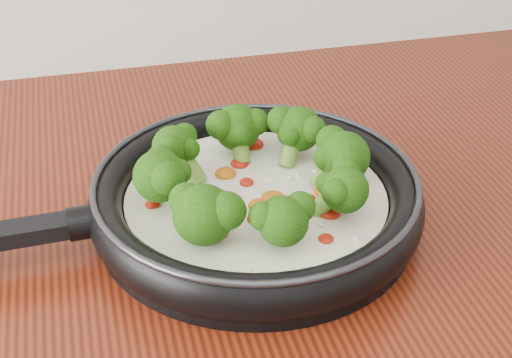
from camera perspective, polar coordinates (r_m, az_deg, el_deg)
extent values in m
cylinder|color=black|center=(0.72, 0.00, -2.99)|extent=(0.31, 0.31, 0.01)
torus|color=black|center=(0.70, 0.00, -1.48)|extent=(0.32, 0.32, 0.03)
torus|color=#2D2D33|center=(0.69, 0.00, -0.05)|extent=(0.31, 0.31, 0.01)
cylinder|color=black|center=(0.68, -12.74, -3.18)|extent=(0.03, 0.03, 0.03)
cylinder|color=silver|center=(0.71, 0.00, -1.93)|extent=(0.25, 0.25, 0.02)
ellipsoid|color=#AF1708|center=(0.65, 5.28, -4.49)|extent=(0.02, 0.02, 0.01)
ellipsoid|color=#AF1708|center=(0.75, -1.24, 1.16)|extent=(0.02, 0.02, 0.01)
ellipsoid|color=#B9590B|center=(0.73, -2.30, 0.41)|extent=(0.03, 0.03, 0.01)
ellipsoid|color=#AF1708|center=(0.70, 3.90, -1.56)|extent=(0.02, 0.02, 0.01)
ellipsoid|color=#AF1708|center=(0.70, 5.43, -1.48)|extent=(0.02, 0.02, 0.01)
ellipsoid|color=#B9590B|center=(0.70, 1.27, -1.48)|extent=(0.03, 0.03, 0.01)
ellipsoid|color=#AF1708|center=(0.68, 5.55, -2.53)|extent=(0.03, 0.03, 0.01)
ellipsoid|color=#AF1708|center=(0.69, -4.47, -1.74)|extent=(0.03, 0.03, 0.01)
ellipsoid|color=#B9590B|center=(0.70, -4.32, -1.27)|extent=(0.03, 0.03, 0.01)
ellipsoid|color=#AF1708|center=(0.78, -0.21, 2.61)|extent=(0.03, 0.03, 0.01)
ellipsoid|color=#AF1708|center=(0.65, -2.84, -4.06)|extent=(0.02, 0.02, 0.01)
ellipsoid|color=#B9590B|center=(0.71, 5.13, -0.89)|extent=(0.03, 0.03, 0.01)
ellipsoid|color=#AF1708|center=(0.72, -0.71, -0.25)|extent=(0.02, 0.02, 0.01)
ellipsoid|color=#AF1708|center=(0.67, 0.20, -2.98)|extent=(0.03, 0.03, 0.01)
ellipsoid|color=#B9590B|center=(0.68, -1.44, -2.32)|extent=(0.03, 0.03, 0.01)
ellipsoid|color=#AF1708|center=(0.69, 5.81, -1.72)|extent=(0.02, 0.02, 0.01)
ellipsoid|color=#AF1708|center=(0.75, -6.29, 1.28)|extent=(0.02, 0.02, 0.01)
ellipsoid|color=#B9590B|center=(0.69, 0.27, -2.03)|extent=(0.03, 0.03, 0.01)
ellipsoid|color=#AF1708|center=(0.69, -7.79, -1.89)|extent=(0.02, 0.02, 0.01)
ellipsoid|color=white|center=(0.61, -0.49, -6.98)|extent=(0.01, 0.01, 0.00)
ellipsoid|color=white|center=(0.65, 7.54, -4.53)|extent=(0.01, 0.01, 0.00)
ellipsoid|color=white|center=(0.67, -1.70, -2.87)|extent=(0.01, 0.01, 0.00)
ellipsoid|color=white|center=(0.74, 4.50, 0.60)|extent=(0.01, 0.01, 0.00)
ellipsoid|color=white|center=(0.68, -1.91, -2.24)|extent=(0.01, 0.01, 0.00)
ellipsoid|color=white|center=(0.73, 3.17, 0.26)|extent=(0.01, 0.01, 0.00)
ellipsoid|color=white|center=(0.70, -0.07, -1.21)|extent=(0.01, 0.01, 0.00)
ellipsoid|color=white|center=(0.70, 0.00, -1.41)|extent=(0.01, 0.01, 0.00)
ellipsoid|color=white|center=(0.73, 2.58, 0.06)|extent=(0.01, 0.01, 0.00)
ellipsoid|color=white|center=(0.68, 1.27, -2.64)|extent=(0.01, 0.01, 0.00)
ellipsoid|color=white|center=(0.77, -5.94, 1.73)|extent=(0.01, 0.01, 0.00)
ellipsoid|color=white|center=(0.74, -7.77, 0.63)|extent=(0.01, 0.01, 0.00)
ellipsoid|color=white|center=(0.70, 5.45, -1.56)|extent=(0.01, 0.01, 0.00)
ellipsoid|color=white|center=(0.70, 0.30, -1.43)|extent=(0.01, 0.01, 0.00)
ellipsoid|color=white|center=(0.70, -0.14, -1.22)|extent=(0.01, 0.00, 0.00)
ellipsoid|color=white|center=(0.67, 4.77, -3.34)|extent=(0.01, 0.01, 0.00)
ellipsoid|color=white|center=(0.73, -7.48, 0.15)|extent=(0.01, 0.01, 0.00)
ellipsoid|color=white|center=(0.69, 0.46, -1.66)|extent=(0.01, 0.01, 0.00)
ellipsoid|color=white|center=(0.70, 0.13, -1.17)|extent=(0.01, 0.01, 0.00)
ellipsoid|color=white|center=(0.72, 0.89, -0.07)|extent=(0.01, 0.01, 0.00)
cylinder|color=olive|center=(0.71, 5.29, 0.36)|extent=(0.03, 0.02, 0.03)
sphere|color=black|center=(0.71, 6.62, 1.64)|extent=(0.05, 0.05, 0.05)
sphere|color=black|center=(0.72, 5.73, 2.84)|extent=(0.03, 0.03, 0.03)
sphere|color=black|center=(0.69, 6.87, 1.25)|extent=(0.03, 0.03, 0.03)
sphere|color=black|center=(0.70, 5.32, 1.61)|extent=(0.03, 0.03, 0.02)
cylinder|color=olive|center=(0.75, 2.60, 2.12)|extent=(0.03, 0.03, 0.04)
sphere|color=black|center=(0.75, 3.23, 3.79)|extent=(0.05, 0.05, 0.05)
sphere|color=black|center=(0.75, 1.89, 4.43)|extent=(0.03, 0.03, 0.03)
sphere|color=black|center=(0.74, 4.28, 3.74)|extent=(0.03, 0.03, 0.03)
sphere|color=black|center=(0.74, 2.63, 3.37)|extent=(0.02, 0.02, 0.02)
cylinder|color=olive|center=(0.75, -1.15, 2.30)|extent=(0.02, 0.03, 0.03)
sphere|color=black|center=(0.76, -1.41, 3.91)|extent=(0.05, 0.05, 0.05)
sphere|color=black|center=(0.75, -2.67, 4.07)|extent=(0.03, 0.03, 0.03)
sphere|color=black|center=(0.76, -0.04, 4.30)|extent=(0.03, 0.03, 0.03)
sphere|color=black|center=(0.74, -1.15, 3.43)|extent=(0.02, 0.02, 0.02)
cylinder|color=olive|center=(0.72, -4.95, 0.94)|extent=(0.04, 0.03, 0.04)
sphere|color=black|center=(0.72, -6.22, 2.41)|extent=(0.04, 0.04, 0.04)
sphere|color=black|center=(0.70, -6.48, 2.28)|extent=(0.03, 0.03, 0.03)
sphere|color=black|center=(0.73, -5.38, 3.29)|extent=(0.02, 0.02, 0.02)
sphere|color=black|center=(0.71, -5.04, 2.26)|extent=(0.02, 0.02, 0.02)
cylinder|color=olive|center=(0.68, -5.67, -0.91)|extent=(0.03, 0.02, 0.04)
sphere|color=black|center=(0.67, -7.27, 0.21)|extent=(0.05, 0.05, 0.05)
sphere|color=black|center=(0.65, -6.65, 0.04)|extent=(0.03, 0.03, 0.03)
sphere|color=black|center=(0.69, -7.16, 1.42)|extent=(0.03, 0.03, 0.03)
sphere|color=black|center=(0.67, -5.84, 0.52)|extent=(0.02, 0.02, 0.02)
cylinder|color=olive|center=(0.65, -3.09, -3.15)|extent=(0.03, 0.03, 0.03)
sphere|color=black|center=(0.63, -3.96, -2.70)|extent=(0.05, 0.05, 0.05)
sphere|color=black|center=(0.62, -2.20, -2.40)|extent=(0.03, 0.03, 0.03)
sphere|color=black|center=(0.64, -5.24, -1.59)|extent=(0.03, 0.03, 0.03)
sphere|color=black|center=(0.64, -3.11, -1.81)|extent=(0.03, 0.03, 0.03)
cylinder|color=olive|center=(0.64, 1.60, -3.54)|extent=(0.02, 0.03, 0.03)
sphere|color=black|center=(0.62, 2.06, -3.20)|extent=(0.04, 0.04, 0.04)
sphere|color=black|center=(0.62, 3.32, -2.11)|extent=(0.03, 0.03, 0.03)
sphere|color=black|center=(0.62, 0.55, -2.80)|extent=(0.03, 0.03, 0.02)
sphere|color=black|center=(0.63, 1.61, -2.19)|extent=(0.02, 0.02, 0.02)
cylinder|color=olive|center=(0.67, 5.25, -1.70)|extent=(0.04, 0.03, 0.04)
sphere|color=black|center=(0.66, 6.72, -0.81)|extent=(0.04, 0.04, 0.04)
sphere|color=black|center=(0.67, 6.78, 0.50)|extent=(0.03, 0.03, 0.03)
sphere|color=black|center=(0.64, 5.95, -0.98)|extent=(0.02, 0.02, 0.02)
sphere|color=black|center=(0.66, 5.35, -0.32)|extent=(0.02, 0.02, 0.02)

